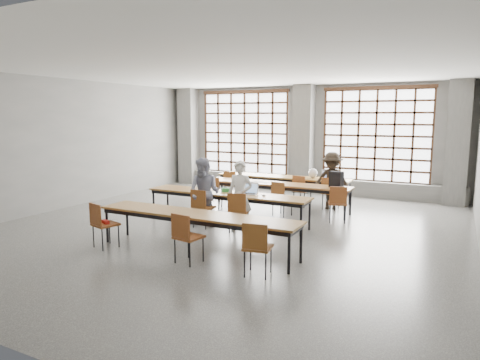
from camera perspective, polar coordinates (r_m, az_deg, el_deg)
name	(u,v)px	position (r m, az deg, el deg)	size (l,w,h in m)	color
floor	(227,228)	(9.69, -1.74, -6.42)	(11.00, 11.00, 0.00)	#4A4A48
ceiling	(226,69)	(9.42, -1.84, 14.63)	(11.00, 11.00, 0.00)	silver
wall_back	(306,139)	(14.45, 8.82, 5.44)	(10.00, 10.00, 0.00)	slate
wall_left	(66,144)	(12.58, -22.24, 4.48)	(11.00, 11.00, 0.00)	slate
column_left	(188,136)	(16.18, -6.88, 5.79)	(0.60, 0.55, 3.50)	#565653
column_mid	(304,139)	(14.18, 8.47, 5.39)	(0.60, 0.55, 3.50)	#565653
column_right	(458,143)	(13.44, 27.01, 4.40)	(0.60, 0.55, 3.50)	#565653
window_left	(245,133)	(15.22, 0.63, 6.25)	(3.32, 0.12, 3.00)	white
window_right	(376,136)	(13.82, 17.67, 5.63)	(3.32, 0.12, 3.00)	white
sill_ledge	(303,184)	(14.41, 8.44, -0.56)	(9.80, 0.35, 0.50)	#565653
desk_row_a	(283,178)	(12.76, 5.74, 0.21)	(4.00, 0.70, 0.73)	brown
desk_row_b	(276,186)	(11.43, 4.83, -0.74)	(4.00, 0.70, 0.73)	brown
desk_row_c	(227,195)	(9.99, -1.77, -2.06)	(4.00, 0.70, 0.73)	brown
desk_row_d	(196,217)	(7.91, -5.85, -4.91)	(4.00, 0.70, 0.73)	brown
chair_back_left	(231,182)	(12.80, -1.15, -0.31)	(0.42, 0.43, 0.88)	brown
chair_back_mid	(301,188)	(11.94, 8.13, -1.03)	(0.51, 0.51, 0.88)	brown
chair_back_right	(330,190)	(11.70, 11.91, -1.32)	(0.43, 0.43, 0.88)	brown
chair_mid_left	(213,189)	(11.60, -3.60, -1.24)	(0.52, 0.52, 0.88)	brown
chair_mid_centre	(281,195)	(10.74, 5.43, -2.04)	(0.52, 0.52, 0.88)	brown
chair_mid_right	(338,200)	(10.31, 12.92, -2.66)	(0.52, 0.52, 0.88)	brown
chair_front_left	(201,204)	(9.63, -5.16, -3.26)	(0.44, 0.44, 0.88)	brown
chair_front_right	(238,208)	(9.18, -0.26, -3.80)	(0.51, 0.51, 0.88)	brown
chair_near_left	(102,221)	(8.53, -17.98, -5.18)	(0.52, 0.53, 0.88)	maroon
chair_near_mid	(186,233)	(7.33, -7.27, -7.04)	(0.48, 0.48, 0.88)	brown
chair_near_right	(257,244)	(6.70, 2.25, -8.47)	(0.48, 0.49, 0.88)	brown
student_male	(240,196)	(9.25, 0.00, -2.20)	(0.56, 0.37, 1.55)	silver
student_female	(205,193)	(9.69, -4.75, -1.70)	(0.76, 0.59, 1.57)	#181D48
student_back	(332,181)	(11.79, 12.12, -0.10)	(1.00, 0.57, 1.54)	black
laptop_front	(250,191)	(9.81, 1.30, -1.49)	(0.41, 0.36, 0.26)	#AAABAF
laptop_back	(328,177)	(12.43, 11.65, 0.45)	(0.44, 0.40, 0.26)	silver
mouse	(264,195)	(9.54, 3.18, -2.05)	(0.10, 0.06, 0.04)	silver
green_box	(227,190)	(10.06, -1.80, -1.34)	(0.25, 0.09, 0.09)	#2D8B3A
phone	(232,194)	(9.80, -1.13, -1.82)	(0.13, 0.06, 0.01)	black
paper_sheet_a	(256,181)	(11.71, 2.21, -0.17)	(0.30, 0.21, 0.00)	silver
paper_sheet_b	(265,183)	(11.49, 3.36, -0.34)	(0.30, 0.21, 0.00)	silver
paper_sheet_c	(280,183)	(11.39, 5.30, -0.44)	(0.30, 0.21, 0.00)	silver
backpack	(336,179)	(10.95, 12.72, 0.08)	(0.32, 0.20, 0.40)	black
plastic_bag	(313,173)	(12.49, 9.68, 0.92)	(0.26, 0.21, 0.29)	silver
red_pouch	(105,222)	(8.57, -17.50, -5.34)	(0.20, 0.08, 0.06)	#A21B14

